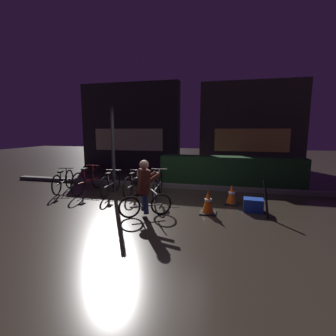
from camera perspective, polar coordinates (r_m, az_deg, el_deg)
ground_plane at (r=6.09m, az=-3.21°, el=-9.18°), size 40.00×40.00×0.00m
sidewalk_curb at (r=8.13m, az=1.30°, el=-4.14°), size 12.00×0.24×0.12m
hedge_row at (r=8.75m, az=14.20°, el=-0.61°), size 4.80×0.70×0.98m
storefront_left at (r=13.02m, az=-8.82°, el=9.69°), size 5.19×0.54×4.24m
storefront_right at (r=12.78m, az=18.74°, el=9.29°), size 4.94×0.54×4.21m
street_post at (r=7.54m, az=-12.60°, el=3.96°), size 0.10×0.10×2.54m
parked_bike_leftmost at (r=8.23m, az=-23.10°, el=-2.83°), size 0.48×1.49×0.70m
parked_bike_left_mid at (r=7.91m, az=-17.98°, el=-2.72°), size 0.46×1.72×0.79m
parked_bike_center_left at (r=7.44m, az=-13.12°, el=-3.54°), size 0.46×1.51×0.70m
parked_bike_center_right at (r=7.27m, az=-7.82°, el=-3.65°), size 0.46×1.52×0.70m
parked_bike_right_mid at (r=6.89m, az=-2.37°, el=-4.00°), size 0.46×1.69×0.78m
traffic_cone_near at (r=5.69m, az=9.27°, el=-7.79°), size 0.36×0.36×0.55m
traffic_cone_far at (r=6.52m, az=14.53°, el=-6.00°), size 0.36×0.36×0.51m
blue_crate at (r=6.12m, az=19.14°, el=-8.09°), size 0.46×0.35×0.30m
cyclist at (r=5.37m, az=-5.60°, el=-4.70°), size 1.03×0.66×1.25m
closed_umbrella at (r=5.84m, az=21.76°, el=-6.54°), size 0.12×0.42×0.79m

